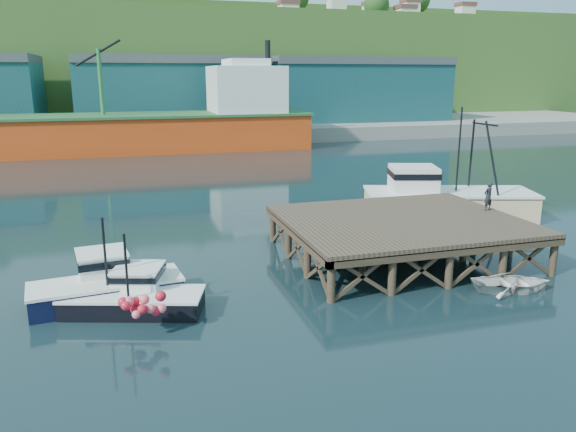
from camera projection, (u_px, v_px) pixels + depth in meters
name	position (u px, v px, depth m)	size (l,w,h in m)	color
ground	(301.00, 267.00, 28.34)	(300.00, 300.00, 0.00)	black
wharf	(403.00, 222.00, 29.23)	(12.00, 10.00, 2.62)	brown
far_quay	(171.00, 127.00, 93.09)	(160.00, 40.00, 2.00)	gray
warehouse_mid	(172.00, 94.00, 87.10)	(28.00, 16.00, 9.00)	#195351
warehouse_right	(350.00, 92.00, 95.49)	(30.00, 16.00, 9.00)	#195351
cargo_ship	(117.00, 125.00, 69.73)	(55.50, 10.00, 13.75)	#DB4414
hillside	(155.00, 67.00, 118.50)	(220.00, 50.00, 22.00)	#2D511E
boat_navy	(106.00, 284.00, 23.89)	(6.44, 3.74, 3.89)	black
boat_black	(135.00, 295.00, 22.99)	(6.01, 4.98, 3.49)	black
trawler	(446.00, 197.00, 37.44)	(11.72, 7.03, 7.40)	beige
dinghy	(512.00, 283.00, 25.13)	(2.48, 3.47, 0.72)	silver
dockworker	(488.00, 196.00, 30.89)	(0.58, 0.38, 1.58)	black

